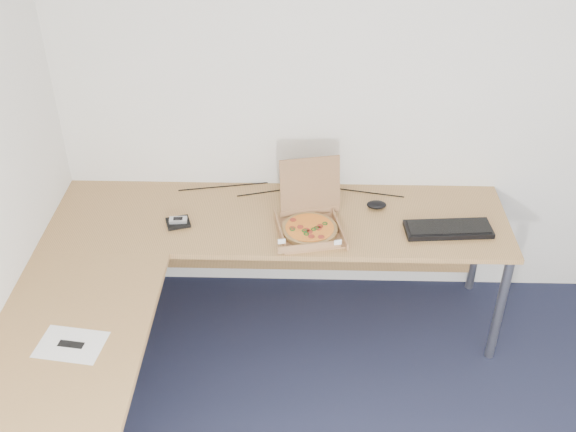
{
  "coord_description": "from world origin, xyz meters",
  "views": [
    {
      "loc": [
        -0.37,
        -1.72,
        2.89
      ],
      "look_at": [
        -0.45,
        1.28,
        0.82
      ],
      "focal_mm": 43.11,
      "sensor_mm": 36.0,
      "label": 1
    }
  ],
  "objects_px": {
    "pizza_box": "(310,225)",
    "drinking_glass": "(317,189)",
    "wallet": "(178,223)",
    "desk": "(212,269)",
    "keyboard": "(448,229)"
  },
  "relations": [
    {
      "from": "desk",
      "to": "drinking_glass",
      "type": "relative_size",
      "value": 18.61
    },
    {
      "from": "keyboard",
      "to": "desk",
      "type": "bearing_deg",
      "value": -170.19
    },
    {
      "from": "drinking_glass",
      "to": "wallet",
      "type": "relative_size",
      "value": 1.09
    },
    {
      "from": "pizza_box",
      "to": "drinking_glass",
      "type": "bearing_deg",
      "value": 70.59
    },
    {
      "from": "desk",
      "to": "keyboard",
      "type": "distance_m",
      "value": 1.27
    },
    {
      "from": "keyboard",
      "to": "wallet",
      "type": "bearing_deg",
      "value": 174.33
    },
    {
      "from": "drinking_glass",
      "to": "keyboard",
      "type": "bearing_deg",
      "value": -23.48
    },
    {
      "from": "drinking_glass",
      "to": "wallet",
      "type": "bearing_deg",
      "value": -159.9
    },
    {
      "from": "pizza_box",
      "to": "keyboard",
      "type": "height_order",
      "value": "pizza_box"
    },
    {
      "from": "keyboard",
      "to": "wallet",
      "type": "relative_size",
      "value": 3.73
    },
    {
      "from": "wallet",
      "to": "desk",
      "type": "bearing_deg",
      "value": -75.13
    },
    {
      "from": "keyboard",
      "to": "wallet",
      "type": "height_order",
      "value": "keyboard"
    },
    {
      "from": "pizza_box",
      "to": "drinking_glass",
      "type": "relative_size",
      "value": 2.86
    },
    {
      "from": "drinking_glass",
      "to": "keyboard",
      "type": "relative_size",
      "value": 0.29
    },
    {
      "from": "keyboard",
      "to": "wallet",
      "type": "xyz_separation_m",
      "value": [
        -1.45,
        0.03,
        -0.0
      ]
    }
  ]
}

